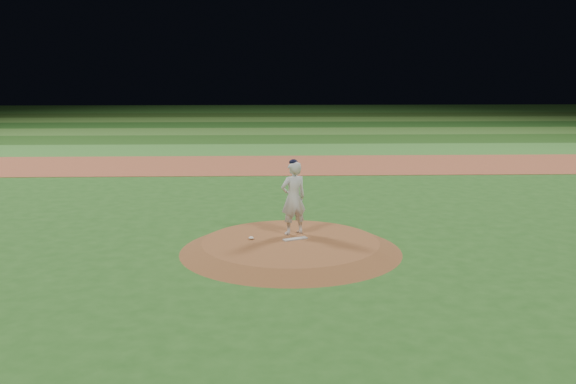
{
  "coord_description": "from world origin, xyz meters",
  "views": [
    {
      "loc": [
        -0.58,
        -15.35,
        4.53
      ],
      "look_at": [
        0.0,
        2.0,
        1.1
      ],
      "focal_mm": 40.0,
      "sensor_mm": 36.0,
      "label": 1
    }
  ],
  "objects": [
    {
      "name": "pitchers_mound",
      "position": [
        0.0,
        0.0,
        0.12
      ],
      "size": [
        5.5,
        5.5,
        0.25
      ],
      "primitive_type": "cone",
      "color": "brown",
      "rests_on": "ground"
    },
    {
      "name": "outfield_stripe_5",
      "position": [
        0.0,
        44.5,
        0.01
      ],
      "size": [
        70.0,
        5.0,
        0.02
      ],
      "primitive_type": "cube",
      "color": "#224315",
      "rests_on": "ground"
    },
    {
      "name": "outfield_stripe_2",
      "position": [
        0.0,
        29.5,
        0.01
      ],
      "size": [
        70.0,
        5.0,
        0.02
      ],
      "primitive_type": "cube",
      "color": "#3B6B27",
      "rests_on": "ground"
    },
    {
      "name": "outfield_stripe_4",
      "position": [
        0.0,
        39.5,
        0.01
      ],
      "size": [
        70.0,
        5.0,
        0.02
      ],
      "primitive_type": "cube",
      "color": "#3B6926",
      "rests_on": "ground"
    },
    {
      "name": "pitcher_on_mound",
      "position": [
        0.09,
        0.69,
        1.21
      ],
      "size": [
        0.82,
        0.7,
        1.95
      ],
      "color": "silver",
      "rests_on": "pitchers_mound"
    },
    {
      "name": "ground",
      "position": [
        0.0,
        0.0,
        0.0
      ],
      "size": [
        120.0,
        120.0,
        0.0
      ],
      "primitive_type": "plane",
      "color": "#265B1D",
      "rests_on": "ground"
    },
    {
      "name": "outfield_stripe_3",
      "position": [
        0.0,
        34.5,
        0.01
      ],
      "size": [
        70.0,
        5.0,
        0.02
      ],
      "primitive_type": "cube",
      "color": "#1B4416",
      "rests_on": "ground"
    },
    {
      "name": "infield_dirt_band",
      "position": [
        0.0,
        14.0,
        0.01
      ],
      "size": [
        70.0,
        6.0,
        0.02
      ],
      "primitive_type": "cube",
      "color": "#9E4E31",
      "rests_on": "ground"
    },
    {
      "name": "outfield_stripe_0",
      "position": [
        0.0,
        19.5,
        0.01
      ],
      "size": [
        70.0,
        5.0,
        0.02
      ],
      "primitive_type": "cube",
      "color": "#37792C",
      "rests_on": "ground"
    },
    {
      "name": "rosin_bag",
      "position": [
        -0.98,
        0.21,
        0.29
      ],
      "size": [
        0.13,
        0.13,
        0.07
      ],
      "primitive_type": "ellipsoid",
      "color": "white",
      "rests_on": "pitchers_mound"
    },
    {
      "name": "pitching_rubber",
      "position": [
        0.12,
        0.15,
        0.27
      ],
      "size": [
        0.64,
        0.4,
        0.03
      ],
      "primitive_type": "cube",
      "rotation": [
        0.0,
        0.0,
        0.42
      ],
      "color": "beige",
      "rests_on": "pitchers_mound"
    },
    {
      "name": "outfield_stripe_1",
      "position": [
        0.0,
        24.5,
        0.01
      ],
      "size": [
        70.0,
        5.0,
        0.02
      ],
      "primitive_type": "cube",
      "color": "#214B18",
      "rests_on": "ground"
    }
  ]
}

